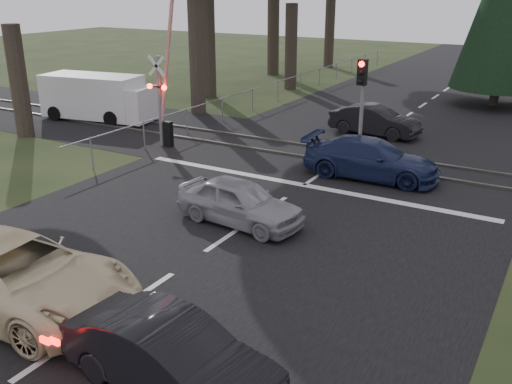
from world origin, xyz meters
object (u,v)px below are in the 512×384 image
Objects in this scene: silver_car at (240,202)px; white_van at (100,98)px; traffic_signal_center at (361,96)px; blue_sedan at (371,159)px; cream_coupe at (14,275)px; dark_car_far at (375,121)px; dark_hatchback at (171,357)px; crossing_signal at (164,99)px.

silver_car is 0.65× the size of white_van.
silver_car is (-1.20, -6.41, -2.14)m from traffic_signal_center.
cream_coupe is at bearing 160.60° from blue_sedan.
cream_coupe reaches higher than dark_car_far.
dark_car_far is at bearing 14.81° from blue_sedan.
traffic_signal_center reaches higher than dark_hatchback.
crossing_signal is 1.44× the size of blue_sedan.
white_van is (-11.38, 14.22, 0.35)m from cream_coupe.
blue_sedan is at bearing -16.98° from white_van.
traffic_signal_center is 6.86m from silver_car.
dark_car_far is at bearing 41.86° from crossing_signal.
traffic_signal_center is 13.22m from cream_coupe.
crossing_signal is at bearing 20.74° from cream_coupe.
traffic_signal_center reaches higher than blue_sedan.
dark_car_far reaches higher than dark_hatchback.
dark_car_far is (0.00, 11.85, 0.01)m from silver_car.
white_van is at bearing 158.47° from crossing_signal.
dark_hatchback is 12.69m from blue_sedan.
silver_car is 11.85m from dark_car_far.
white_van is at bearing 79.54° from blue_sedan.
cream_coupe is 1.17× the size of blue_sedan.
blue_sedan is at bearing -157.44° from dark_car_far.
traffic_signal_center reaches higher than white_van.
cream_coupe is 1.38× the size of dark_car_far.
silver_car is at bearing -18.88° from cream_coupe.
dark_hatchback is at bearing -166.56° from dark_car_far.
cream_coupe is at bearing -60.68° from white_van.
traffic_signal_center is 1.00× the size of dark_car_far.
traffic_signal_center reaches higher than dark_car_far.
dark_car_far is at bearing 5.94° from silver_car.
crossing_signal is at bearing 136.78° from dark_car_far.
dark_hatchback is 21.65m from white_van.
traffic_signal_center is 1.01× the size of dark_hatchback.
cream_coupe is at bearing -65.73° from crossing_signal.
cream_coupe reaches higher than silver_car.
traffic_signal_center is at bearing -162.65° from dark_car_far.
dark_hatchback is at bearing -178.79° from blue_sedan.
crossing_signal is 1.71× the size of dark_hatchback.
silver_car is at bearing 26.59° from dark_hatchback.
crossing_signal reaches higher than traffic_signal_center.
white_van reaches higher than cream_coupe.
crossing_signal is 6.56m from white_van.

